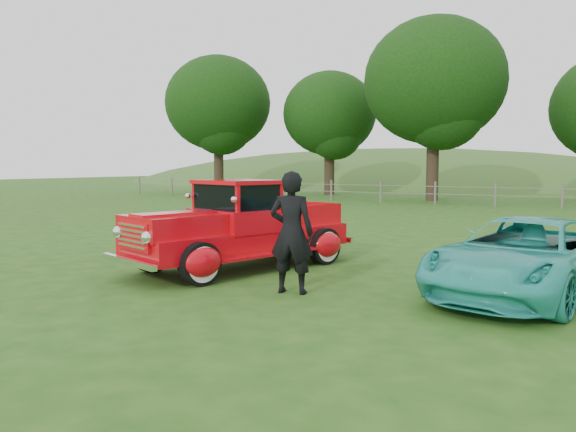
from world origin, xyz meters
The scene contains 9 objects.
ground centered at (0.00, 0.00, 0.00)m, with size 140.00×140.00×0.00m, color #204C14.
distant_hills centered at (-4.08, 59.46, -4.55)m, with size 116.00×60.00×18.00m.
fence_line centered at (0.00, 22.00, 0.60)m, with size 48.00×0.12×1.20m.
tree_far_west centered at (-20.00, 26.00, 6.49)m, with size 7.60×7.60×9.93m.
tree_mid_west centered at (-12.00, 28.00, 5.55)m, with size 6.40×6.40×8.46m.
tree_near_west centered at (-4.00, 25.00, 6.80)m, with size 8.00×8.00×10.42m.
red_pickup centered at (-1.55, 1.93, 0.80)m, with size 3.27×5.28×1.78m.
teal_sedan centered at (3.73, 2.23, 0.62)m, with size 2.05×4.44×1.23m, color #2CB0A3.
man centered at (0.43, 0.53, 0.99)m, with size 0.72×0.47×1.98m, color black.
Camera 1 is at (4.82, -7.28, 2.08)m, focal length 35.00 mm.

